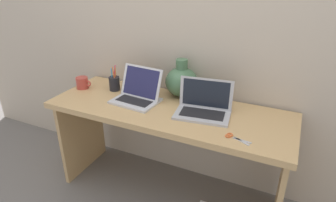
% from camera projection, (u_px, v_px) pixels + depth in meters
% --- Properties ---
extents(ground_plane, '(6.00, 6.00, 0.00)m').
position_uv_depth(ground_plane, '(168.00, 192.00, 2.21)').
color(ground_plane, slate).
extents(back_wall, '(4.40, 0.04, 2.40)m').
position_uv_depth(back_wall, '(188.00, 25.00, 1.97)').
color(back_wall, '#BCAD99').
rests_on(back_wall, ground).
extents(desk, '(1.62, 0.57, 0.72)m').
position_uv_depth(desk, '(168.00, 127.00, 1.97)').
color(desk, tan).
rests_on(desk, ground).
extents(laptop_left, '(0.32, 0.26, 0.22)m').
position_uv_depth(laptop_left, '(138.00, 92.00, 1.99)').
color(laptop_left, silver).
rests_on(laptop_left, desk).
extents(laptop_right, '(0.36, 0.26, 0.21)m').
position_uv_depth(laptop_right, '(204.00, 105.00, 1.82)').
color(laptop_right, '#B2B2B7').
rests_on(laptop_right, desk).
extents(green_vase, '(0.23, 0.23, 0.27)m').
position_uv_depth(green_vase, '(181.00, 81.00, 2.05)').
color(green_vase, '#47704C').
rests_on(green_vase, desk).
extents(coffee_mug, '(0.13, 0.09, 0.09)m').
position_uv_depth(coffee_mug, '(82.00, 83.00, 2.19)').
color(coffee_mug, '#B23D33').
rests_on(coffee_mug, desk).
extents(pen_cup, '(0.08, 0.08, 0.19)m').
position_uv_depth(pen_cup, '(114.00, 83.00, 2.16)').
color(pen_cup, black).
rests_on(pen_cup, desk).
extents(scissors, '(0.15, 0.08, 0.01)m').
position_uv_depth(scissors, '(234.00, 137.00, 1.58)').
color(scissors, '#B7B7BC').
rests_on(scissors, desk).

